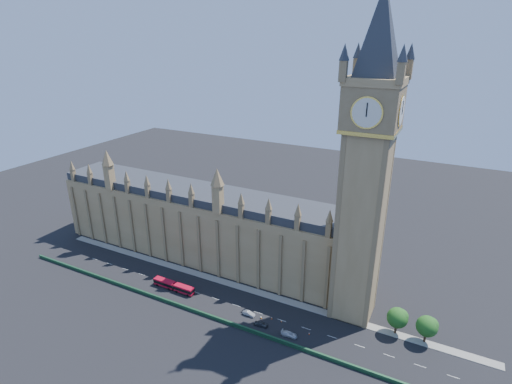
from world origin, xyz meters
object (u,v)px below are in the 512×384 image
at_px(car_grey, 261,324).
at_px(car_silver, 249,313).
at_px(red_bus, 174,286).
at_px(car_white, 289,334).

relative_size(car_grey, car_silver, 0.99).
height_order(red_bus, car_grey, red_bus).
height_order(car_grey, car_white, car_white).
bearing_deg(red_bus, car_grey, -4.59).
height_order(car_silver, car_white, car_white).
xyz_separation_m(car_grey, car_silver, (-5.60, 2.68, -0.02)).
bearing_deg(car_grey, red_bus, 78.75).
relative_size(red_bus, car_grey, 3.94).
bearing_deg(car_white, car_grey, 85.64).
bearing_deg(car_grey, car_white, -97.80).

